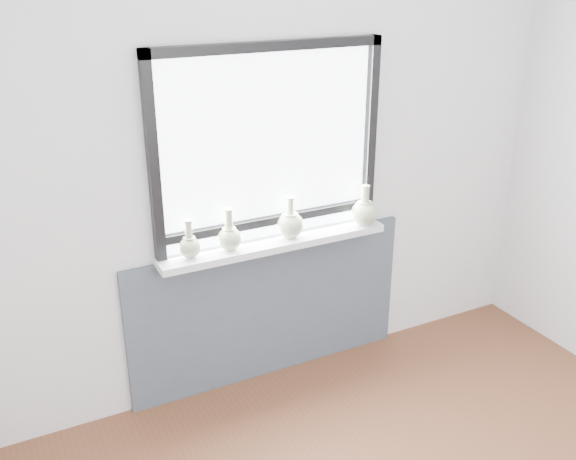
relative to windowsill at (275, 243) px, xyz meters
name	(u,v)px	position (x,y,z in m)	size (l,w,h in m)	color
back_wall	(266,165)	(0.00, 0.10, 0.42)	(3.60, 0.02, 2.60)	silver
apron_panel	(270,309)	(0.00, 0.07, -0.45)	(1.70, 0.03, 0.86)	#48505D
windowsill	(275,243)	(0.00, 0.00, 0.00)	(1.32, 0.18, 0.04)	silver
window	(269,141)	(0.00, 0.06, 0.56)	(1.30, 0.06, 1.05)	black
vase_a	(190,245)	(-0.48, 0.00, 0.09)	(0.12, 0.12, 0.21)	#B1BE9A
vase_b	(229,237)	(-0.26, 0.00, 0.09)	(0.13, 0.13, 0.23)	#B1BE9A
vase_c	(290,224)	(0.10, 0.00, 0.10)	(0.15, 0.15, 0.23)	#B1BE9A
vase_d	(364,212)	(0.56, -0.03, 0.10)	(0.15, 0.15, 0.24)	#B1BE9A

